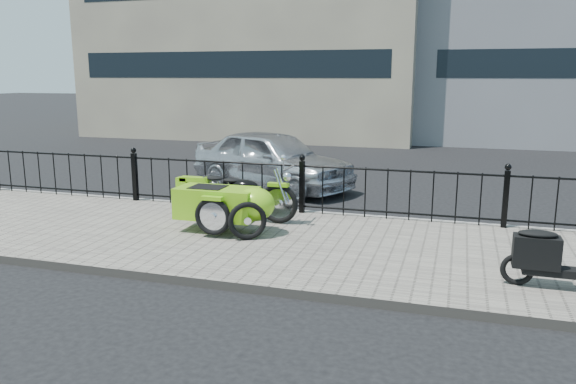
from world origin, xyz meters
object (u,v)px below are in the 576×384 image
(motorcycle_sidecar, at_px, (230,201))
(scooter, at_px, (558,258))
(sedan_car, at_px, (272,159))
(spare_tire, at_px, (247,221))

(motorcycle_sidecar, height_order, scooter, scooter)
(sedan_car, bearing_deg, motorcycle_sidecar, -148.58)
(sedan_car, bearing_deg, spare_tire, -143.65)
(motorcycle_sidecar, relative_size, scooter, 1.57)
(spare_tire, xyz_separation_m, sedan_car, (-1.11, 4.44, 0.27))
(scooter, xyz_separation_m, spare_tire, (-4.23, 0.80, -0.08))
(motorcycle_sidecar, distance_m, spare_tire, 0.68)
(motorcycle_sidecar, distance_m, sedan_car, 4.03)
(scooter, height_order, spare_tire, scooter)
(scooter, bearing_deg, sedan_car, 135.50)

